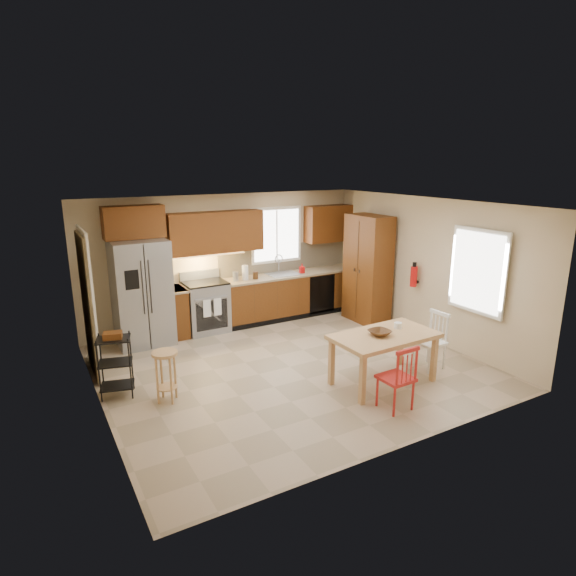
# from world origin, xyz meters

# --- Properties ---
(floor) EXTENTS (5.50, 5.50, 0.00)m
(floor) POSITION_xyz_m (0.00, 0.00, 0.00)
(floor) COLOR tan
(floor) RESTS_ON ground
(ceiling) EXTENTS (5.50, 5.00, 0.02)m
(ceiling) POSITION_xyz_m (0.00, 0.00, 2.50)
(ceiling) COLOR silver
(ceiling) RESTS_ON ground
(wall_back) EXTENTS (5.50, 0.02, 2.50)m
(wall_back) POSITION_xyz_m (0.00, 2.50, 1.25)
(wall_back) COLOR #CCB793
(wall_back) RESTS_ON ground
(wall_front) EXTENTS (5.50, 0.02, 2.50)m
(wall_front) POSITION_xyz_m (0.00, -2.50, 1.25)
(wall_front) COLOR #CCB793
(wall_front) RESTS_ON ground
(wall_left) EXTENTS (0.02, 5.00, 2.50)m
(wall_left) POSITION_xyz_m (-2.75, 0.00, 1.25)
(wall_left) COLOR #CCB793
(wall_left) RESTS_ON ground
(wall_right) EXTENTS (0.02, 5.00, 2.50)m
(wall_right) POSITION_xyz_m (2.75, 0.00, 1.25)
(wall_right) COLOR #CCB793
(wall_right) RESTS_ON ground
(refrigerator) EXTENTS (0.92, 0.75, 1.82)m
(refrigerator) POSITION_xyz_m (-1.70, 2.12, 0.91)
(refrigerator) COLOR gray
(refrigerator) RESTS_ON floor
(range_stove) EXTENTS (0.76, 0.63, 0.92)m
(range_stove) POSITION_xyz_m (-0.55, 2.19, 0.46)
(range_stove) COLOR gray
(range_stove) RESTS_ON floor
(base_cabinet_narrow) EXTENTS (0.30, 0.60, 0.90)m
(base_cabinet_narrow) POSITION_xyz_m (-1.10, 2.20, 0.45)
(base_cabinet_narrow) COLOR #5D3011
(base_cabinet_narrow) RESTS_ON floor
(base_cabinet_run) EXTENTS (2.92, 0.60, 0.90)m
(base_cabinet_run) POSITION_xyz_m (1.29, 2.20, 0.45)
(base_cabinet_run) COLOR #5D3011
(base_cabinet_run) RESTS_ON floor
(dishwasher) EXTENTS (0.60, 0.02, 0.78)m
(dishwasher) POSITION_xyz_m (1.85, 1.91, 0.45)
(dishwasher) COLOR black
(dishwasher) RESTS_ON floor
(backsplash) EXTENTS (2.92, 0.03, 0.55)m
(backsplash) POSITION_xyz_m (1.29, 2.48, 1.18)
(backsplash) COLOR beige
(backsplash) RESTS_ON wall_back
(upper_over_fridge) EXTENTS (1.00, 0.35, 0.55)m
(upper_over_fridge) POSITION_xyz_m (-1.70, 2.33, 2.10)
(upper_over_fridge) COLOR #623410
(upper_over_fridge) RESTS_ON wall_back
(upper_left_block) EXTENTS (1.80, 0.35, 0.75)m
(upper_left_block) POSITION_xyz_m (-0.25, 2.33, 1.83)
(upper_left_block) COLOR #623410
(upper_left_block) RESTS_ON wall_back
(upper_right_block) EXTENTS (1.00, 0.35, 0.75)m
(upper_right_block) POSITION_xyz_m (2.25, 2.33, 1.83)
(upper_right_block) COLOR #623410
(upper_right_block) RESTS_ON wall_back
(window_back) EXTENTS (1.12, 0.04, 1.12)m
(window_back) POSITION_xyz_m (1.10, 2.48, 1.65)
(window_back) COLOR white
(window_back) RESTS_ON wall_back
(sink) EXTENTS (0.62, 0.46, 0.16)m
(sink) POSITION_xyz_m (1.10, 2.20, 0.86)
(sink) COLOR gray
(sink) RESTS_ON base_cabinet_run
(undercab_glow) EXTENTS (1.60, 0.30, 0.01)m
(undercab_glow) POSITION_xyz_m (-0.55, 2.30, 1.43)
(undercab_glow) COLOR #FFBF66
(undercab_glow) RESTS_ON wall_back
(soap_bottle) EXTENTS (0.09, 0.09, 0.19)m
(soap_bottle) POSITION_xyz_m (1.48, 2.10, 1.00)
(soap_bottle) COLOR #B50C0C
(soap_bottle) RESTS_ON base_cabinet_run
(paper_towel) EXTENTS (0.12, 0.12, 0.28)m
(paper_towel) POSITION_xyz_m (0.25, 2.15, 1.04)
(paper_towel) COLOR white
(paper_towel) RESTS_ON base_cabinet_run
(canister_steel) EXTENTS (0.11, 0.11, 0.18)m
(canister_steel) POSITION_xyz_m (0.05, 2.15, 0.99)
(canister_steel) COLOR gray
(canister_steel) RESTS_ON base_cabinet_run
(canister_wood) EXTENTS (0.10, 0.10, 0.14)m
(canister_wood) POSITION_xyz_m (0.45, 2.12, 0.97)
(canister_wood) COLOR #4A2913
(canister_wood) RESTS_ON base_cabinet_run
(pantry) EXTENTS (0.50, 0.95, 2.10)m
(pantry) POSITION_xyz_m (2.43, 1.20, 1.05)
(pantry) COLOR #5D3011
(pantry) RESTS_ON floor
(fire_extinguisher) EXTENTS (0.12, 0.12, 0.36)m
(fire_extinguisher) POSITION_xyz_m (2.63, 0.15, 1.10)
(fire_extinguisher) COLOR #B50C0C
(fire_extinguisher) RESTS_ON wall_right
(window_right) EXTENTS (0.04, 1.02, 1.32)m
(window_right) POSITION_xyz_m (2.68, -1.15, 1.45)
(window_right) COLOR white
(window_right) RESTS_ON wall_right
(doorway) EXTENTS (0.04, 0.95, 2.10)m
(doorway) POSITION_xyz_m (-2.67, 1.30, 1.05)
(doorway) COLOR #8C7A59
(doorway) RESTS_ON wall_left
(dining_table) EXTENTS (1.51, 0.89, 0.73)m
(dining_table) POSITION_xyz_m (0.90, -1.12, 0.36)
(dining_table) COLOR tan
(dining_table) RESTS_ON floor
(chair_red) EXTENTS (0.42, 0.42, 0.87)m
(chair_red) POSITION_xyz_m (0.55, -1.77, 0.44)
(chair_red) COLOR #B11F1B
(chair_red) RESTS_ON floor
(chair_white) EXTENTS (0.42, 0.42, 0.87)m
(chair_white) POSITION_xyz_m (1.85, -1.07, 0.44)
(chair_white) COLOR white
(chair_white) RESTS_ON floor
(table_bowl) EXTENTS (0.31, 0.31, 0.07)m
(table_bowl) POSITION_xyz_m (0.80, -1.12, 0.73)
(table_bowl) COLOR #4A2913
(table_bowl) RESTS_ON dining_table
(table_jar) EXTENTS (0.11, 0.11, 0.12)m
(table_jar) POSITION_xyz_m (1.22, -1.03, 0.76)
(table_jar) COLOR white
(table_jar) RESTS_ON dining_table
(bar_stool) EXTENTS (0.36, 0.36, 0.70)m
(bar_stool) POSITION_xyz_m (-1.95, -0.14, 0.35)
(bar_stool) COLOR tan
(bar_stool) RESTS_ON floor
(utility_cart) EXTENTS (0.50, 0.44, 0.86)m
(utility_cart) POSITION_xyz_m (-2.50, 0.35, 0.43)
(utility_cart) COLOR black
(utility_cart) RESTS_ON floor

